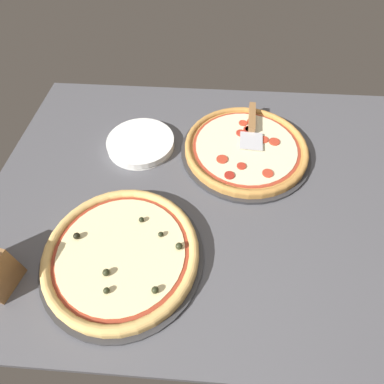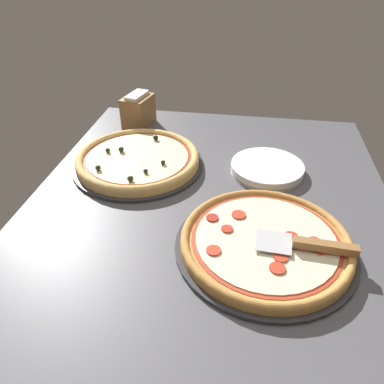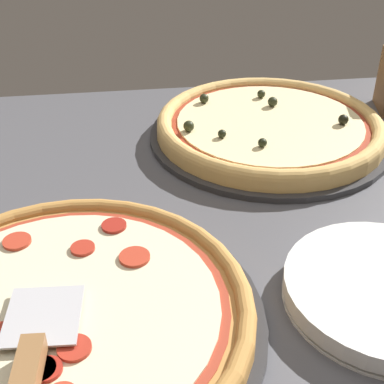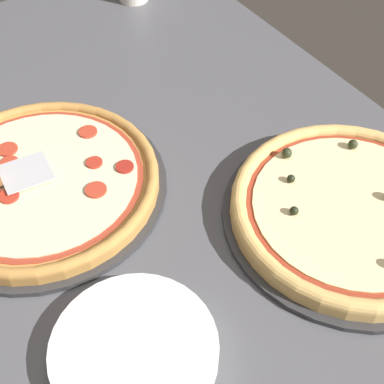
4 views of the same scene
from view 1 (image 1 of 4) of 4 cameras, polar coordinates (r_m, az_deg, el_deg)
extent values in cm
cube|color=#4C4C51|center=(93.07, 6.83, 0.17)|extent=(144.36, 101.19, 3.60)
cylinder|color=#2D2D30|center=(102.05, 10.08, 7.62)|extent=(42.76, 42.76, 1.00)
cylinder|color=#B77F3D|center=(101.10, 10.19, 8.16)|extent=(40.20, 40.20, 1.72)
torus|color=#B77F3D|center=(100.51, 10.26, 8.51)|extent=(40.20, 40.20, 2.03)
cylinder|color=#A33823|center=(100.46, 10.26, 8.54)|extent=(34.94, 34.94, 0.15)
cylinder|color=beige|center=(100.37, 10.27, 8.59)|extent=(32.96, 32.96, 0.40)
cylinder|color=maroon|center=(90.44, 7.30, 3.17)|extent=(3.11, 3.11, 0.40)
cylinder|color=#B73823|center=(108.22, 9.68, 12.82)|extent=(2.90, 2.90, 0.40)
cylinder|color=#B73823|center=(94.61, 5.75, 6.24)|extent=(3.60, 3.60, 0.40)
cylinder|color=#B73823|center=(93.08, 14.23, 3.48)|extent=(3.38, 3.38, 0.40)
cylinder|color=#B73823|center=(109.25, 11.21, 12.99)|extent=(2.99, 2.99, 0.40)
cylinder|color=maroon|center=(106.04, 10.55, 11.69)|extent=(2.86, 2.86, 0.40)
cylinder|color=#AD2D1E|center=(93.42, 9.39, 4.91)|extent=(2.87, 2.87, 0.40)
cylinder|color=#B73823|center=(103.35, 15.40, 9.22)|extent=(3.57, 3.57, 0.40)
cylinder|color=#B73823|center=(106.09, 10.89, 11.64)|extent=(3.01, 3.01, 0.40)
cylinder|color=#AD2D1E|center=(104.17, 9.30, 11.02)|extent=(3.28, 3.28, 0.40)
cylinder|color=#B73823|center=(103.26, 13.49, 9.69)|extent=(3.17, 3.17, 0.40)
cylinder|color=#2D2D30|center=(80.46, -12.99, -11.87)|extent=(41.56, 41.56, 1.00)
cylinder|color=#DBAD60|center=(79.15, -13.19, -11.40)|extent=(39.06, 39.06, 1.98)
torus|color=#DBAD60|center=(78.27, -13.32, -11.08)|extent=(39.06, 39.06, 2.53)
cylinder|color=maroon|center=(78.21, -13.33, -11.06)|extent=(33.95, 33.95, 0.15)
cylinder|color=beige|center=(78.10, -13.35, -11.02)|extent=(32.03, 32.03, 0.40)
sphere|color=black|center=(77.75, -5.97, -8.02)|extent=(1.38, 1.38, 1.38)
sphere|color=#282D19|center=(75.58, -2.48, -10.26)|extent=(1.82, 1.82, 1.82)
sphere|color=#282D19|center=(73.92, -15.98, -17.61)|extent=(1.51, 1.51, 1.51)
sphere|color=black|center=(82.31, -21.11, -7.82)|extent=(1.74, 1.74, 1.74)
sphere|color=#282D19|center=(75.44, -16.03, -14.52)|extent=(1.77, 1.77, 1.77)
sphere|color=#282D19|center=(71.76, -7.04, -18.04)|extent=(1.70, 1.70, 1.70)
sphere|color=black|center=(80.66, -9.60, -5.21)|extent=(1.44, 1.44, 1.44)
cube|color=#B7B7BC|center=(101.16, 11.21, 9.55)|extent=(7.89, 8.55, 0.24)
cube|color=olive|center=(109.09, 11.38, 13.85)|extent=(3.13, 14.31, 2.00)
cylinder|color=white|center=(104.27, -9.66, 8.78)|extent=(22.56, 22.56, 0.70)
cylinder|color=white|center=(103.80, -9.71, 9.06)|extent=(22.56, 22.56, 0.70)
cylinder|color=white|center=(103.32, -9.77, 9.34)|extent=(22.56, 22.56, 0.70)
cylinder|color=white|center=(102.85, -9.82, 9.62)|extent=(22.56, 22.56, 0.70)
camera|label=2|loc=(1.04, 62.62, 23.66)|focal=35.00mm
camera|label=3|loc=(1.17, 7.97, 38.12)|focal=50.00mm
camera|label=4|loc=(0.99, -40.77, 42.61)|focal=50.00mm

